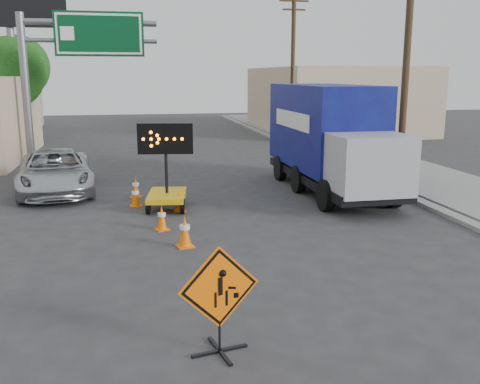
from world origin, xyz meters
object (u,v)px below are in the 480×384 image
object	(u,v)px
construction_sign	(219,297)
pickup_truck	(55,172)
arrow_board	(167,190)
box_truck	(330,144)

from	to	relation	value
construction_sign	pickup_truck	world-z (taller)	construction_sign
arrow_board	box_truck	size ratio (longest dim) A/B	0.34
box_truck	pickup_truck	bearing A→B (deg)	169.38
construction_sign	box_truck	world-z (taller)	box_truck
construction_sign	box_truck	distance (m)	11.90
pickup_truck	arrow_board	bearing A→B (deg)	-47.92
construction_sign	box_truck	size ratio (longest dim) A/B	0.21
pickup_truck	construction_sign	bearing A→B (deg)	-79.87
pickup_truck	box_truck	distance (m)	9.70
arrow_board	construction_sign	bearing A→B (deg)	-80.19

